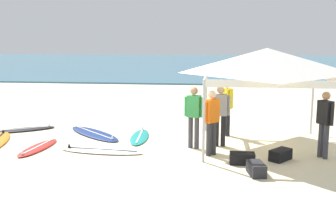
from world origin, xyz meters
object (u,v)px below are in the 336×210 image
(person_black, at_px, (325,120))
(gear_bag_on_sand, at_px, (280,155))
(surfboard_navy, at_px, (94,134))
(gear_bag_near_tent, at_px, (256,169))
(person_green, at_px, (194,113))
(person_yellow, at_px, (227,104))
(person_orange, at_px, (212,118))
(gear_bag_by_pole, at_px, (242,158))
(surfboard_white, at_px, (102,150))
(surfboard_red, at_px, (38,148))
(surfboard_teal, at_px, (140,137))
(surfboard_black, at_px, (24,129))
(canopy_tent, at_px, (267,61))
(person_grey, at_px, (220,112))

(person_black, relative_size, gear_bag_on_sand, 2.85)
(surfboard_navy, xyz_separation_m, gear_bag_near_tent, (4.69, -3.22, 0.10))
(person_green, distance_m, gear_bag_near_tent, 2.67)
(person_yellow, xyz_separation_m, gear_bag_on_sand, (1.28, -2.43, -0.85))
(surfboard_navy, distance_m, person_orange, 4.20)
(surfboard_navy, bearing_deg, gear_bag_by_pole, -29.19)
(surfboard_white, distance_m, surfboard_navy, 1.97)
(surfboard_navy, bearing_deg, surfboard_red, -121.98)
(surfboard_teal, relative_size, gear_bag_by_pole, 3.28)
(gear_bag_near_tent, distance_m, gear_bag_on_sand, 1.36)
(surfboard_red, distance_m, gear_bag_by_pole, 5.56)
(gear_bag_near_tent, xyz_separation_m, gear_bag_on_sand, (0.71, 1.16, 0.00))
(person_yellow, relative_size, gear_bag_on_sand, 2.85)
(gear_bag_by_pole, bearing_deg, gear_bag_on_sand, 22.60)
(surfboard_white, height_order, person_yellow, person_yellow)
(surfboard_black, xyz_separation_m, person_yellow, (6.57, 0.06, 0.95))
(surfboard_navy, height_order, person_orange, person_orange)
(person_green, bearing_deg, person_yellow, 58.84)
(canopy_tent, xyz_separation_m, surfboard_black, (-7.59, 1.06, -2.35))
(surfboard_red, bearing_deg, surfboard_white, -2.83)
(surfboard_white, xyz_separation_m, gear_bag_by_pole, (3.68, -0.64, 0.10))
(gear_bag_by_pole, bearing_deg, canopy_tent, 67.27)
(surfboard_black, bearing_deg, gear_bag_near_tent, -26.32)
(surfboard_navy, relative_size, person_black, 1.38)
(surfboard_teal, height_order, person_orange, person_orange)
(person_grey, xyz_separation_m, person_orange, (-0.24, -0.91, 0.00))
(person_green, xyz_separation_m, gear_bag_on_sand, (2.22, -0.87, -0.85))
(surfboard_navy, xyz_separation_m, person_yellow, (4.12, 0.36, 0.95))
(canopy_tent, height_order, gear_bag_near_tent, canopy_tent)
(person_black, height_order, gear_bag_near_tent, person_black)
(surfboard_white, bearing_deg, surfboard_teal, 64.50)
(surfboard_white, height_order, surfboard_teal, same)
(surfboard_white, distance_m, person_green, 2.70)
(canopy_tent, height_order, person_yellow, canopy_tent)
(surfboard_black, bearing_deg, person_yellow, 0.49)
(canopy_tent, bearing_deg, surfboard_red, -171.06)
(person_green, height_order, person_yellow, same)
(canopy_tent, xyz_separation_m, surfboard_navy, (-5.14, 0.76, -2.35))
(person_orange, bearing_deg, person_black, 1.45)
(person_green, height_order, gear_bag_by_pole, person_green)
(surfboard_red, distance_m, surfboard_navy, 2.05)
(gear_bag_near_tent, bearing_deg, surfboard_red, 165.55)
(gear_bag_near_tent, height_order, gear_bag_on_sand, same)
(surfboard_black, distance_m, surfboard_red, 2.46)
(canopy_tent, xyz_separation_m, person_orange, (-1.48, -1.05, -1.40))
(surfboard_white, relative_size, gear_bag_near_tent, 3.91)
(surfboard_teal, distance_m, person_green, 2.16)
(surfboard_navy, xyz_separation_m, gear_bag_on_sand, (5.40, -2.07, 0.10))
(surfboard_white, xyz_separation_m, person_black, (5.76, 0.09, 0.95))
(surfboard_white, relative_size, surfboard_navy, 1.00)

